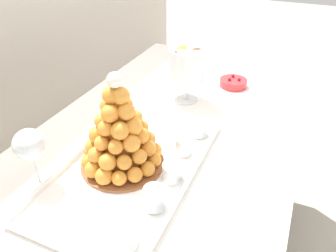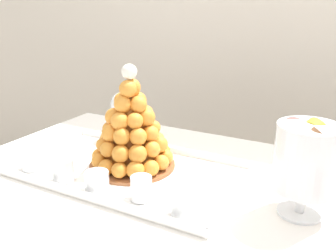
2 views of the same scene
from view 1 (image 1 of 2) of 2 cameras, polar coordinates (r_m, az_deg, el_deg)
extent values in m
cylinder|color=brown|center=(1.85, 18.38, -2.46)|extent=(0.04, 0.04, 0.77)
cylinder|color=brown|center=(1.97, -0.64, 1.86)|extent=(0.04, 0.04, 0.77)
cube|color=brown|center=(1.14, 0.92, -0.27)|extent=(1.43, 0.78, 0.02)
cube|color=white|center=(1.14, 0.93, 0.22)|extent=(1.49, 0.84, 0.00)
cube|color=white|center=(1.20, 20.03, -12.09)|extent=(1.49, 0.01, 0.39)
cube|color=white|center=(1.44, -14.79, -2.76)|extent=(1.49, 0.01, 0.39)
cube|color=white|center=(1.86, 9.86, 6.53)|extent=(0.01, 0.84, 0.39)
cube|color=white|center=(0.95, -6.26, -7.27)|extent=(0.61, 0.34, 0.01)
cube|color=white|center=(0.89, 3.57, -9.58)|extent=(0.61, 0.01, 0.02)
cube|color=white|center=(1.02, -14.75, -4.08)|extent=(0.61, 0.01, 0.02)
cube|color=white|center=(0.78, -17.90, -19.77)|extent=(0.01, 0.34, 0.02)
cube|color=white|center=(1.17, 0.94, 2.08)|extent=(0.01, 0.34, 0.02)
cylinder|color=white|center=(0.95, -6.28, -7.09)|extent=(0.32, 0.32, 0.00)
cylinder|color=brown|center=(0.96, -7.91, -6.43)|extent=(0.24, 0.24, 0.01)
cone|color=#C27227|center=(0.88, -8.49, -0.43)|extent=(0.16, 0.16, 0.23)
sphere|color=orange|center=(1.00, -5.36, -2.20)|extent=(0.04, 0.04, 0.04)
sphere|color=orange|center=(1.01, -7.61, -2.01)|extent=(0.04, 0.04, 0.04)
sphere|color=orange|center=(1.01, -9.92, -2.28)|extent=(0.04, 0.04, 0.04)
sphere|color=orange|center=(1.00, -11.92, -3.23)|extent=(0.05, 0.05, 0.05)
sphere|color=orange|center=(0.97, -13.29, -4.37)|extent=(0.04, 0.04, 0.04)
sphere|color=orange|center=(0.94, -13.66, -6.07)|extent=(0.04, 0.04, 0.04)
sphere|color=orange|center=(0.91, -12.94, -7.42)|extent=(0.05, 0.05, 0.05)
sphere|color=orange|center=(0.88, -11.10, -8.59)|extent=(0.05, 0.05, 0.05)
sphere|color=orange|center=(0.87, -8.52, -8.99)|extent=(0.04, 0.04, 0.04)
sphere|color=orange|center=(0.87, -5.82, -8.46)|extent=(0.04, 0.04, 0.04)
sphere|color=orange|center=(0.89, -3.64, -7.50)|extent=(0.04, 0.04, 0.04)
sphere|color=orange|center=(0.92, -2.48, -5.91)|extent=(0.04, 0.04, 0.04)
sphere|color=orange|center=(0.95, -2.48, -4.30)|extent=(0.05, 0.05, 0.05)
sphere|color=orange|center=(0.98, -3.53, -3.11)|extent=(0.04, 0.04, 0.04)
sphere|color=orange|center=(0.98, -7.41, -0.59)|extent=(0.05, 0.05, 0.05)
sphere|color=orange|center=(0.98, -9.92, -0.94)|extent=(0.04, 0.04, 0.04)
sphere|color=orange|center=(0.96, -11.98, -2.00)|extent=(0.04, 0.04, 0.04)
sphere|color=orange|center=(0.93, -12.97, -3.48)|extent=(0.04, 0.04, 0.04)
sphere|color=orange|center=(0.89, -12.49, -4.94)|extent=(0.04, 0.04, 0.04)
sphere|color=orange|center=(0.86, -10.51, -6.17)|extent=(0.05, 0.05, 0.05)
sphere|color=orange|center=(0.86, -7.68, -6.30)|extent=(0.04, 0.04, 0.04)
sphere|color=orange|center=(0.87, -5.04, -5.32)|extent=(0.04, 0.04, 0.04)
sphere|color=orange|center=(0.90, -3.55, -3.92)|extent=(0.05, 0.05, 0.05)
sphere|color=orange|center=(0.93, -3.63, -2.34)|extent=(0.05, 0.05, 0.05)
sphere|color=orange|center=(0.96, -5.10, -1.00)|extent=(0.04, 0.04, 0.04)
sphere|color=orange|center=(0.94, -9.03, 0.82)|extent=(0.04, 0.04, 0.04)
sphere|color=orange|center=(0.93, -11.25, -0.14)|extent=(0.04, 0.04, 0.04)
sphere|color=orange|center=(0.90, -12.27, -1.55)|extent=(0.05, 0.05, 0.05)
sphere|color=orange|center=(0.87, -11.51, -2.97)|extent=(0.04, 0.04, 0.04)
sphere|color=orange|center=(0.85, -9.16, -3.61)|extent=(0.04, 0.04, 0.04)
sphere|color=orange|center=(0.85, -6.40, -3.04)|extent=(0.05, 0.05, 0.05)
sphere|color=orange|center=(0.87, -4.69, -1.70)|extent=(0.05, 0.05, 0.05)
sphere|color=orange|center=(0.91, -4.81, -0.28)|extent=(0.05, 0.05, 0.05)
sphere|color=orange|center=(0.94, -6.52, 0.58)|extent=(0.04, 0.04, 0.04)
sphere|color=orange|center=(0.91, -10.01, 2.11)|extent=(0.04, 0.04, 0.04)
sphere|color=orange|center=(0.88, -11.47, 0.80)|extent=(0.04, 0.04, 0.04)
sphere|color=orange|center=(0.85, -10.84, -0.41)|extent=(0.04, 0.04, 0.04)
sphere|color=orange|center=(0.84, -8.41, -0.83)|extent=(0.05, 0.05, 0.05)
sphere|color=orange|center=(0.85, -6.13, -0.03)|extent=(0.05, 0.05, 0.05)
sphere|color=orange|center=(0.88, -5.83, 1.48)|extent=(0.04, 0.04, 0.04)
sphere|color=orange|center=(0.91, -7.56, 2.38)|extent=(0.05, 0.05, 0.05)
sphere|color=orange|center=(0.87, -10.25, 3.46)|extent=(0.05, 0.05, 0.05)
sphere|color=orange|center=(0.84, -10.11, 2.15)|extent=(0.05, 0.05, 0.05)
sphere|color=orange|center=(0.84, -7.33, 2.52)|extent=(0.05, 0.05, 0.05)
sphere|color=orange|center=(0.87, -7.58, 3.73)|extent=(0.05, 0.05, 0.05)
sphere|color=orange|center=(0.84, -9.86, 5.32)|extent=(0.05, 0.05, 0.05)
sphere|color=orange|center=(0.83, -8.22, 5.23)|extent=(0.05, 0.05, 0.05)
sphere|color=white|center=(0.82, -9.30, 7.94)|extent=(0.04, 0.04, 0.04)
cylinder|color=silver|center=(0.75, -7.58, -18.65)|extent=(0.06, 0.06, 0.05)
cylinder|color=#F4EAC6|center=(0.76, -7.50, -19.29)|extent=(0.05, 0.05, 0.02)
cylinder|color=white|center=(0.74, -7.60, -18.47)|extent=(0.05, 0.05, 0.01)
sphere|color=brown|center=(0.73, -7.85, -18.18)|extent=(0.02, 0.02, 0.02)
cylinder|color=silver|center=(0.81, -2.41, -12.44)|extent=(0.06, 0.06, 0.06)
cylinder|color=brown|center=(0.82, -2.38, -13.22)|extent=(0.05, 0.05, 0.02)
cylinder|color=#8C603D|center=(0.81, -2.42, -12.21)|extent=(0.05, 0.05, 0.02)
sphere|color=brown|center=(0.80, -2.47, -11.21)|extent=(0.02, 0.02, 0.02)
cylinder|color=silver|center=(0.89, 0.87, -8.01)|extent=(0.06, 0.06, 0.05)
cylinder|color=#F4EAC6|center=(0.90, 0.86, -8.66)|extent=(0.05, 0.05, 0.02)
cylinder|color=white|center=(0.88, 0.87, -7.82)|extent=(0.05, 0.05, 0.01)
sphere|color=brown|center=(0.87, 0.24, -7.48)|extent=(0.02, 0.02, 0.02)
cylinder|color=silver|center=(0.97, 2.64, -3.46)|extent=(0.05, 0.05, 0.06)
cylinder|color=brown|center=(0.98, 2.62, -4.19)|extent=(0.05, 0.05, 0.02)
cylinder|color=#8C603D|center=(0.97, 2.65, -3.25)|extent=(0.05, 0.05, 0.02)
sphere|color=brown|center=(0.96, 2.91, -2.69)|extent=(0.01, 0.01, 0.01)
cylinder|color=silver|center=(1.06, 5.61, -0.24)|extent=(0.05, 0.05, 0.06)
cylinder|color=gold|center=(1.07, 5.56, -0.94)|extent=(0.05, 0.05, 0.02)
cylinder|color=#EAC166|center=(1.06, 5.62, -0.03)|extent=(0.05, 0.05, 0.02)
sphere|color=brown|center=(1.05, 6.19, 0.63)|extent=(0.02, 0.02, 0.02)
cylinder|color=white|center=(1.29, 3.02, 4.73)|extent=(0.10, 0.10, 0.01)
cylinder|color=white|center=(1.28, 3.06, 5.96)|extent=(0.02, 0.02, 0.06)
cylinder|color=white|center=(1.24, 3.20, 10.09)|extent=(0.13, 0.13, 0.14)
cylinder|color=yellow|center=(1.27, 3.17, 8.01)|extent=(0.05, 0.05, 0.05)
cylinder|color=#D199D8|center=(1.25, 2.50, 7.74)|extent=(0.06, 0.05, 0.06)
cylinder|color=#F9A54C|center=(1.24, 3.63, 7.32)|extent=(0.06, 0.05, 0.06)
cylinder|color=yellow|center=(1.26, 2.90, 8.89)|extent=(0.06, 0.05, 0.06)
cylinder|color=#F9A54C|center=(1.23, 1.60, 8.45)|extent=(0.06, 0.05, 0.06)
cylinder|color=#F9A54C|center=(1.23, 3.15, 8.20)|extent=(0.07, 0.05, 0.07)
cylinder|color=#F9A54C|center=(1.26, 4.47, 8.96)|extent=(0.06, 0.05, 0.03)
cylinder|color=#D199D8|center=(1.25, 2.49, 9.78)|extent=(0.06, 0.04, 0.06)
cylinder|color=#72B2E0|center=(1.21, 2.43, 9.02)|extent=(0.06, 0.05, 0.05)
cylinder|color=yellow|center=(1.24, 4.69, 9.65)|extent=(0.06, 0.05, 0.05)
cylinder|color=yellow|center=(1.24, 1.74, 10.75)|extent=(0.06, 0.05, 0.06)
cylinder|color=#D199D8|center=(1.22, 3.60, 10.33)|extent=(0.06, 0.05, 0.05)
cylinder|color=#E54C47|center=(1.25, 3.65, 10.92)|extent=(0.06, 0.05, 0.06)
cylinder|color=#E54C47|center=(1.22, 2.66, 11.49)|extent=(0.07, 0.05, 0.07)
cylinder|color=#F9A54C|center=(1.21, 3.41, 11.25)|extent=(0.07, 0.05, 0.07)
cylinder|color=yellow|center=(1.23, 4.86, 11.68)|extent=(0.06, 0.05, 0.04)
cylinder|color=#E54C47|center=(1.23, 2.88, 11.67)|extent=(0.05, 0.05, 0.04)
cylinder|color=#E54C47|center=(1.19, 2.01, 12.07)|extent=(0.06, 0.05, 0.05)
cylinder|color=brown|center=(1.23, 4.94, 12.60)|extent=(0.06, 0.05, 0.06)
cylinder|color=yellow|center=(1.23, 2.36, 12.79)|extent=(0.07, 0.05, 0.07)
cylinder|color=white|center=(1.41, 11.26, 6.75)|extent=(0.21, 0.21, 0.01)
torus|color=gold|center=(1.41, 11.28, 6.86)|extent=(0.21, 0.21, 0.00)
cylinder|color=red|center=(1.41, 11.34, 7.42)|extent=(0.11, 0.11, 0.03)
sphere|color=#A51923|center=(1.42, 11.29, 8.61)|extent=(0.01, 0.01, 0.01)
sphere|color=#A51923|center=(1.38, 10.70, 8.05)|extent=(0.01, 0.01, 0.01)
sphere|color=#A51923|center=(1.39, 12.32, 7.99)|extent=(0.01, 0.01, 0.01)
cylinder|color=silver|center=(0.97, -21.48, -8.97)|extent=(0.06, 0.06, 0.00)
cylinder|color=silver|center=(0.94, -22.02, -6.95)|extent=(0.01, 0.01, 0.08)
sphere|color=silver|center=(0.90, -23.07, -2.99)|extent=(0.08, 0.08, 0.08)
camera|label=2|loc=(1.20, 42.03, 16.45)|focal=38.01mm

